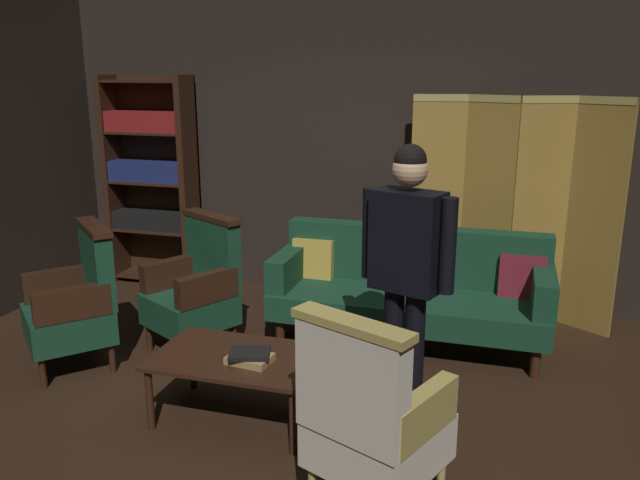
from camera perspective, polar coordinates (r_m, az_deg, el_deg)
ground_plane at (r=4.08m, az=-3.33°, el=-15.87°), size 10.00×10.00×0.00m
back_wall at (r=5.90m, az=4.61°, el=8.21°), size 7.20×0.10×2.80m
folding_screen at (r=5.53m, az=16.89°, el=2.80°), size 1.70×0.33×1.90m
bookshelf at (r=6.51m, az=-14.88°, el=5.49°), size 0.90×0.32×2.05m
velvet_couch at (r=5.06m, az=8.12°, el=-4.10°), size 2.12×0.78×0.88m
coffee_table at (r=3.96m, az=-7.46°, el=-10.82°), size 1.00×0.64×0.42m
armchair_gilt_accent at (r=3.15m, az=4.60°, el=-15.60°), size 0.76×0.76×1.04m
armchair_wing_left at (r=4.93m, az=-11.02°, el=-4.25°), size 0.79×0.78×1.04m
armchair_wing_right at (r=4.88m, az=-20.99°, el=-5.21°), size 0.82×0.82×1.04m
standing_figure at (r=3.69m, az=7.78°, el=-1.96°), size 0.56×0.33×1.70m
book_tan_leather at (r=3.84m, az=-6.31°, el=-10.54°), size 0.27×0.21×0.04m
book_black_cloth at (r=3.83m, az=-6.32°, el=-10.07°), size 0.28×0.24×0.03m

